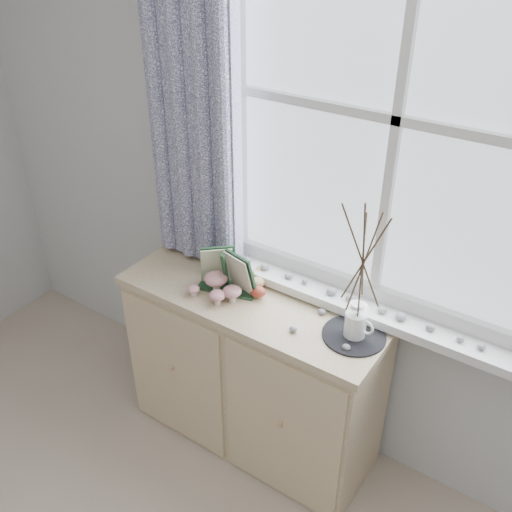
{
  "coord_description": "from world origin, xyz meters",
  "views": [
    {
      "loc": [
        0.96,
        0.14,
        2.29
      ],
      "look_at": [
        -0.1,
        1.7,
        1.1
      ],
      "focal_mm": 40.0,
      "sensor_mm": 36.0,
      "label": 1
    }
  ],
  "objects_px": {
    "sideboard": "(253,371)",
    "toadstool_cluster": "(218,286)",
    "botanical_book": "(223,272)",
    "twig_pitcher": "(363,257)"
  },
  "relations": [
    {
      "from": "botanical_book",
      "to": "twig_pitcher",
      "type": "relative_size",
      "value": 0.47
    },
    {
      "from": "toadstool_cluster",
      "to": "twig_pitcher",
      "type": "xyz_separation_m",
      "value": [
        0.59,
        0.09,
        0.31
      ]
    },
    {
      "from": "sideboard",
      "to": "toadstool_cluster",
      "type": "height_order",
      "value": "toadstool_cluster"
    },
    {
      "from": "botanical_book",
      "to": "twig_pitcher",
      "type": "distance_m",
      "value": 0.65
    },
    {
      "from": "sideboard",
      "to": "twig_pitcher",
      "type": "relative_size",
      "value": 1.9
    },
    {
      "from": "botanical_book",
      "to": "twig_pitcher",
      "type": "xyz_separation_m",
      "value": [
        0.59,
        0.05,
        0.26
      ]
    },
    {
      "from": "sideboard",
      "to": "toadstool_cluster",
      "type": "xyz_separation_m",
      "value": [
        -0.12,
        -0.07,
        0.48
      ]
    },
    {
      "from": "botanical_book",
      "to": "toadstool_cluster",
      "type": "bearing_deg",
      "value": -105.95
    },
    {
      "from": "sideboard",
      "to": "twig_pitcher",
      "type": "distance_m",
      "value": 0.92
    },
    {
      "from": "sideboard",
      "to": "botanical_book",
      "type": "relative_size",
      "value": 4.07
    }
  ]
}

